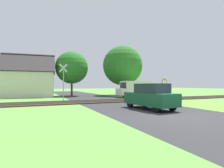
% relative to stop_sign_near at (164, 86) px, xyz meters
% --- Properties ---
extents(ground_plane, '(160.00, 160.00, 0.00)m').
position_rel_stop_sign_near_xyz_m(ground_plane, '(-4.47, -6.06, -1.63)').
color(ground_plane, '#5B933D').
extents(road_asphalt, '(7.13, 80.00, 0.01)m').
position_rel_stop_sign_near_xyz_m(road_asphalt, '(-4.47, -4.06, -1.63)').
color(road_asphalt, '#2D2D30').
rests_on(road_asphalt, ground).
extents(rail_track, '(60.00, 2.60, 0.22)m').
position_rel_stop_sign_near_xyz_m(rail_track, '(-4.47, 2.65, -1.57)').
color(rail_track, '#422D1E').
rests_on(rail_track, ground).
extents(stop_sign_near, '(0.88, 0.15, 2.73)m').
position_rel_stop_sign_near_xyz_m(stop_sign_near, '(0.00, 0.00, 0.00)').
color(stop_sign_near, brown).
rests_on(stop_sign_near, ground).
extents(crossing_sign_far, '(0.86, 0.22, 3.84)m').
position_rel_stop_sign_near_xyz_m(crossing_sign_far, '(-8.98, 4.42, 0.57)').
color(crossing_sign_far, '#9E9EA5').
rests_on(crossing_sign_far, ground).
extents(house, '(7.81, 7.39, 6.25)m').
position_rel_stop_sign_near_xyz_m(house, '(-12.47, 14.63, 0.37)').
color(house, beige).
rests_on(house, ground).
extents(tree_center, '(5.05, 5.05, 6.96)m').
position_rel_stop_sign_near_xyz_m(tree_center, '(-6.38, 13.94, 2.80)').
color(tree_center, '#513823').
rests_on(tree_center, ground).
extents(tree_right, '(6.64, 6.64, 8.31)m').
position_rel_stop_sign_near_xyz_m(tree_right, '(1.88, 12.61, 3.35)').
color(tree_right, '#513823').
rests_on(tree_right, ground).
extents(mail_truck, '(4.99, 2.11, 2.24)m').
position_rel_stop_sign_near_xyz_m(mail_truck, '(1.22, 7.48, -0.39)').
color(mail_truck, silver).
rests_on(mail_truck, ground).
extents(parked_car, '(2.05, 4.15, 1.78)m').
position_rel_stop_sign_near_xyz_m(parked_car, '(-4.26, -3.62, -0.74)').
color(parked_car, '#144C2D').
rests_on(parked_car, ground).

